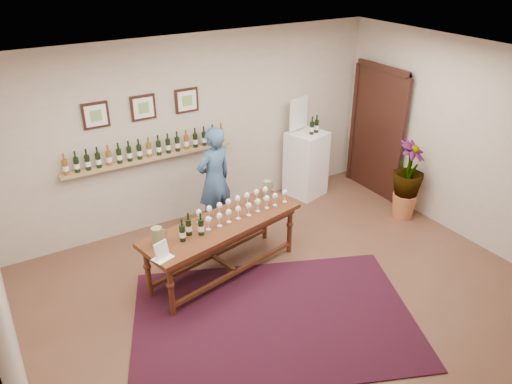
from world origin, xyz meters
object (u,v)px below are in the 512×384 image
display_pedestal (306,164)px  potted_plant (407,180)px  tasting_table (223,230)px  person (214,180)px

display_pedestal → potted_plant: size_ratio=1.02×
tasting_table → display_pedestal: bearing=18.1°
potted_plant → tasting_table: bearing=177.3°
person → display_pedestal: bearing=175.7°
display_pedestal → potted_plant: bearing=-59.7°
display_pedestal → potted_plant: display_pedestal is taller
person → potted_plant: bearing=143.8°
potted_plant → person: bearing=155.7°
tasting_table → person: person is taller
display_pedestal → potted_plant: (0.85, -1.46, 0.08)m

